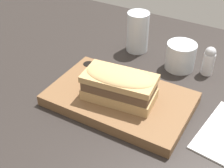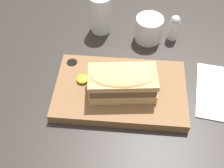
# 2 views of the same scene
# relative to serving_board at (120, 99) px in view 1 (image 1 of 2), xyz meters

# --- Properties ---
(dining_table) EXTENTS (1.65, 0.92, 0.02)m
(dining_table) POSITION_rel_serving_board_xyz_m (-0.03, 0.05, -0.02)
(dining_table) COLOR #282321
(dining_table) RESTS_ON ground
(serving_board) EXTENTS (0.32, 0.20, 0.03)m
(serving_board) POSITION_rel_serving_board_xyz_m (0.00, 0.00, 0.00)
(serving_board) COLOR brown
(serving_board) RESTS_ON dining_table
(sandwich) EXTENTS (0.17, 0.10, 0.07)m
(sandwich) POSITION_rel_serving_board_xyz_m (0.01, -0.01, 0.05)
(sandwich) COLOR tan
(sandwich) RESTS_ON serving_board
(mustard_dollop) EXTENTS (0.03, 0.03, 0.01)m
(mustard_dollop) POSITION_rel_serving_board_xyz_m (-0.10, 0.01, 0.02)
(mustard_dollop) COLOR gold
(mustard_dollop) RESTS_ON serving_board
(water_glass) EXTENTS (0.06, 0.06, 0.12)m
(water_glass) POSITION_rel_serving_board_xyz_m (-0.07, 0.24, 0.04)
(water_glass) COLOR silver
(water_glass) RESTS_ON dining_table
(wine_glass) EXTENTS (0.08, 0.08, 0.07)m
(wine_glass) POSITION_rel_serving_board_xyz_m (0.07, 0.21, 0.02)
(wine_glass) COLOR silver
(wine_glass) RESTS_ON dining_table
(salt_shaker) EXTENTS (0.03, 0.03, 0.08)m
(salt_shaker) POSITION_rel_serving_board_xyz_m (0.14, 0.22, 0.03)
(salt_shaker) COLOR white
(salt_shaker) RESTS_ON dining_table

